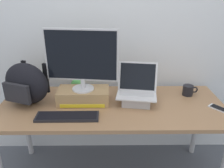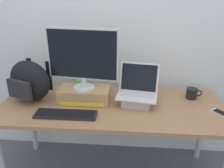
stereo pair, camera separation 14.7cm
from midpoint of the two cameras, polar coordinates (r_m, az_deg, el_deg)
back_wall at (r=2.10m, az=3.13°, el=14.81°), size 7.00×0.10×2.60m
desk at (r=1.88m, az=2.27°, el=-7.09°), size 1.81×0.72×0.73m
toner_box_yellow at (r=1.88m, az=-4.68°, el=-2.69°), size 0.41×0.21×0.11m
desktop_monitor at (r=1.76m, az=-5.04°, el=6.59°), size 0.56×0.17×0.48m
open_laptop at (r=1.85m, az=8.59°, el=-3.01°), size 0.35×0.29×0.31m
external_keyboard at (r=1.71m, az=-9.07°, el=-7.54°), size 0.45×0.13×0.02m
messenger_backpack at (r=1.95m, az=-17.88°, el=0.76°), size 0.43×0.33×0.33m
coffee_mug at (r=2.06m, az=21.32°, el=-2.23°), size 0.13×0.09×0.09m
cell_phone at (r=1.93m, az=27.73°, el=-6.55°), size 0.14×0.15×0.01m
plush_toy at (r=2.09m, az=-5.93°, el=0.08°), size 0.11×0.11×0.11m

